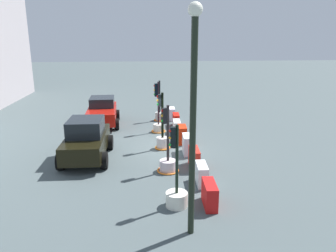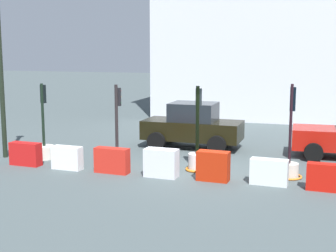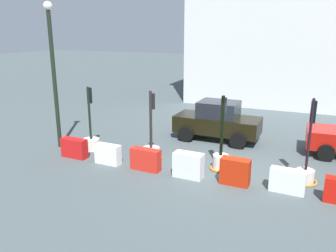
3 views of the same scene
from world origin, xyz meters
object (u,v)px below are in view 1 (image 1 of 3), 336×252
(traffic_light_3, at_px, (158,124))
(construction_barrier_7, at_px, (171,114))
(construction_barrier_6, at_px, (176,120))
(construction_barrier_2, at_px, (194,158))
(car_black_sedan, at_px, (87,140))
(construction_barrier_3, at_px, (188,145))
(construction_barrier_0, at_px, (210,194))
(street_lamp_post, at_px, (193,109))
(traffic_light_2, at_px, (162,138))
(traffic_light_4, at_px, (160,113))
(construction_barrier_4, at_px, (182,135))
(traffic_light_0, at_px, (176,193))
(traffic_light_1, at_px, (168,161))
(construction_barrier_1, at_px, (202,174))
(construction_barrier_5, at_px, (177,127))
(car_red_compact, at_px, (102,112))

(traffic_light_3, relative_size, construction_barrier_7, 2.91)
(construction_barrier_6, bearing_deg, construction_barrier_2, -179.98)
(car_black_sedan, bearing_deg, construction_barrier_3, -87.46)
(construction_barrier_0, xyz_separation_m, street_lamp_post, (-1.45, 0.84, 3.15))
(traffic_light_2, height_order, traffic_light_4, traffic_light_2)
(construction_barrier_4, relative_size, construction_barrier_6, 0.90)
(construction_barrier_2, height_order, street_lamp_post, street_lamp_post)
(street_lamp_post, bearing_deg, construction_barrier_4, -5.86)
(traffic_light_0, bearing_deg, traffic_light_1, 0.40)
(traffic_light_1, relative_size, construction_barrier_4, 2.79)
(car_black_sedan, xyz_separation_m, street_lamp_post, (-6.15, -3.72, 2.65))
(traffic_light_0, height_order, traffic_light_1, traffic_light_1)
(construction_barrier_1, bearing_deg, construction_barrier_2, 0.19)
(traffic_light_1, bearing_deg, traffic_light_0, -179.60)
(traffic_light_1, relative_size, construction_barrier_2, 2.41)
(traffic_light_1, height_order, traffic_light_2, traffic_light_2)
(traffic_light_4, xyz_separation_m, car_black_sedan, (-6.65, 3.70, 0.40))
(traffic_light_3, height_order, construction_barrier_1, traffic_light_3)
(traffic_light_1, xyz_separation_m, street_lamp_post, (-4.37, -0.25, 3.10))
(traffic_light_1, xyz_separation_m, car_black_sedan, (1.77, 3.47, 0.45))
(construction_barrier_2, height_order, construction_barrier_5, construction_barrier_2)
(car_red_compact, distance_m, street_lamp_post, 12.98)
(traffic_light_0, distance_m, construction_barrier_4, 6.56)
(construction_barrier_4, height_order, construction_barrier_7, construction_barrier_4)
(construction_barrier_1, relative_size, construction_barrier_6, 0.94)
(construction_barrier_0, height_order, car_black_sedan, car_black_sedan)
(traffic_light_2, bearing_deg, construction_barrier_3, -127.07)
(traffic_light_1, xyz_separation_m, construction_barrier_0, (-2.93, -1.09, -0.05))
(construction_barrier_4, xyz_separation_m, construction_barrier_7, (4.96, 0.04, -0.05))
(construction_barrier_3, bearing_deg, construction_barrier_1, -179.78)
(construction_barrier_0, bearing_deg, traffic_light_3, 7.28)
(construction_barrier_0, relative_size, construction_barrier_4, 1.13)
(traffic_light_3, bearing_deg, construction_barrier_7, -20.43)
(car_red_compact, xyz_separation_m, car_black_sedan, (-6.00, 0.07, 0.08))
(construction_barrier_7, bearing_deg, car_red_compact, 100.16)
(construction_barrier_0, bearing_deg, traffic_light_1, 20.46)
(traffic_light_0, bearing_deg, car_black_sedan, 36.95)
(car_black_sedan, bearing_deg, street_lamp_post, -148.83)
(traffic_light_3, xyz_separation_m, car_red_compact, (2.01, 3.38, 0.33))
(construction_barrier_4, height_order, street_lamp_post, street_lamp_post)
(construction_barrier_0, relative_size, construction_barrier_7, 1.12)
(traffic_light_0, xyz_separation_m, construction_barrier_1, (1.57, -1.13, -0.09))
(construction_barrier_0, bearing_deg, construction_barrier_1, -1.90)
(construction_barrier_6, bearing_deg, construction_barrier_4, 178.75)
(construction_barrier_6, xyz_separation_m, construction_barrier_7, (1.71, 0.11, 0.01))
(construction_barrier_4, distance_m, car_red_compact, 6.12)
(construction_barrier_1, bearing_deg, construction_barrier_4, 0.92)
(traffic_light_3, distance_m, street_lamp_post, 10.60)
(construction_barrier_1, height_order, street_lamp_post, street_lamp_post)
(traffic_light_0, distance_m, construction_barrier_6, 9.79)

